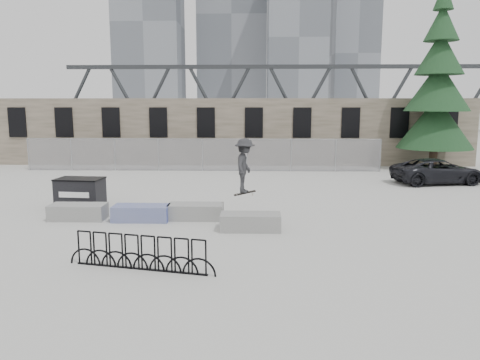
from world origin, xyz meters
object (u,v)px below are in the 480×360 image
Objects in this scene: planter_center_right at (196,211)px; skateboarder at (245,166)px; planter_center_left at (141,212)px; spruce_tree at (438,93)px; dumpster at (80,193)px; planter_far_left at (78,211)px; suv at (438,171)px; planter_offset at (251,221)px; bike_rack at (140,253)px.

planter_center_right is 2.46m from skateboarder.
spruce_tree is at bearing 40.88° from planter_center_left.
planter_center_left is 0.97× the size of skateboarder.
skateboarder is at bearing -10.26° from dumpster.
planter_far_left is 18.05m from suv.
planter_offset is 0.42× the size of suv.
planter_far_left is at bearing -67.02° from dumpster.
spruce_tree is at bearing -27.61° from suv.
suv is at bearing 46.68° from bike_rack.
dumpster is 0.41× the size of suv.
skateboarder is at bearing -1.81° from planter_center_right.
planter_center_right is 5.35m from bike_rack.
planter_center_left is at bearing 163.72° from planter_offset.
planter_offset is 7.66m from dumpster.
bike_rack is 0.34× the size of spruce_tree.
suv reaches higher than dumpster.
dumpster is 0.48× the size of bike_rack.
planter_center_left is 5.14m from bike_rack.
spruce_tree is at bearing 52.23° from bike_rack.
planter_offset is 1.04× the size of dumpster.
planter_center_right is 1.04× the size of dumpster.
dumpster is 17.83m from suv.
planter_offset is (3.95, -1.15, 0.00)m from planter_center_left.
planter_far_left and planter_center_left have the same top height.
skateboarder reaches higher than planter_center_left.
suv is (11.79, 8.02, 0.35)m from planter_center_right.
planter_center_left is at bearing -29.80° from dumpster.
planter_center_left is 1.04× the size of dumpster.
suv is at bearing 31.19° from planter_center_left.
planter_far_left is 0.42× the size of suv.
planter_center_right is at bearing 2.28° from planter_far_left.
spruce_tree is at bearing -32.56° from skateboarder.
planter_center_right is at bearing -14.89° from dumpster.
planter_offset is (2.02, -1.44, 0.00)m from planter_center_right.
spruce_tree is at bearing 44.09° from planter_center_right.
planter_center_right is 0.17× the size of spruce_tree.
planter_far_left is 1.00× the size of planter_center_left.
planter_center_right is at bearing 97.31° from skateboarder.
planter_center_left is at bearing -139.12° from spruce_tree.
suv is at bearing 26.99° from planter_far_left.
planter_center_right is 0.51× the size of bike_rack.
spruce_tree reaches higher than bike_rack.
skateboarder is (-0.22, 1.39, 1.69)m from planter_offset.
planter_center_left is 3.65m from dumpster.
suv reaches higher than bike_rack.
planter_far_left is 0.17× the size of spruce_tree.
planter_center_left is 0.51× the size of bike_rack.
suv is (-1.61, -4.96, -4.15)m from spruce_tree.
spruce_tree is 17.69m from skateboarder.
spruce_tree is at bearing 36.58° from dumpster.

